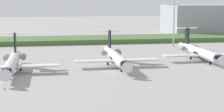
% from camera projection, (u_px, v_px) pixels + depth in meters
% --- Properties ---
extents(ground_plane, '(500.00, 500.00, 0.00)m').
position_uv_depth(ground_plane, '(100.00, 54.00, 125.04)').
color(ground_plane, '#9E9B96').
extents(grass_berm, '(320.00, 20.00, 1.89)m').
position_uv_depth(grass_berm, '(89.00, 40.00, 158.93)').
color(grass_berm, '#4C6B38').
rests_on(grass_berm, ground).
extents(regional_jet_nearest, '(22.81, 31.00, 9.00)m').
position_uv_depth(regional_jet_nearest, '(12.00, 63.00, 93.72)').
color(regional_jet_nearest, silver).
rests_on(regional_jet_nearest, ground).
extents(regional_jet_second, '(22.81, 31.00, 9.00)m').
position_uv_depth(regional_jet_second, '(116.00, 57.00, 102.74)').
color(regional_jet_second, silver).
rests_on(regional_jet_second, ground).
extents(regional_jet_third, '(22.81, 31.00, 9.00)m').
position_uv_depth(regional_jet_third, '(199.00, 52.00, 112.36)').
color(regional_jet_third, silver).
rests_on(regional_jet_third, ground).
extents(antenna_mast, '(4.40, 0.50, 24.40)m').
position_uv_depth(antenna_mast, '(174.00, 20.00, 141.44)').
color(antenna_mast, '#B2B2B7').
rests_on(antenna_mast, ground).
extents(safety_cone_mid_marker, '(0.44, 0.44, 0.55)m').
position_uv_depth(safety_cone_mid_marker, '(4.00, 88.00, 76.51)').
color(safety_cone_mid_marker, orange).
rests_on(safety_cone_mid_marker, ground).
extents(safety_cone_rear_marker, '(0.44, 0.44, 0.55)m').
position_uv_depth(safety_cone_rear_marker, '(24.00, 88.00, 76.89)').
color(safety_cone_rear_marker, orange).
rests_on(safety_cone_rear_marker, ground).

